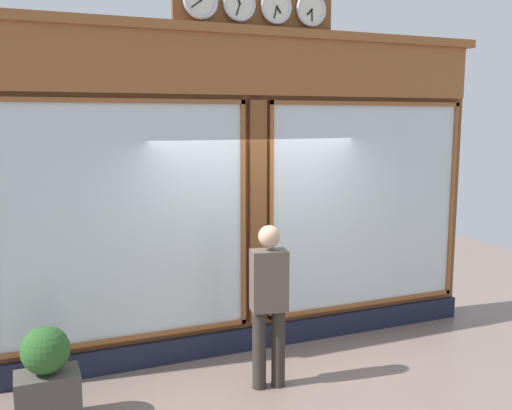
# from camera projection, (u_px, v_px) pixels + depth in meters

# --- Properties ---
(shop_facade) EXTENTS (6.05, 0.42, 4.24)m
(shop_facade) POSITION_uv_depth(u_px,v_px,m) (252.00, 191.00, 6.72)
(shop_facade) COLOR brown
(shop_facade) RESTS_ON ground_plane
(pedestrian) EXTENTS (0.39, 0.28, 1.69)m
(pedestrian) POSITION_uv_depth(u_px,v_px,m) (269.00, 300.00, 5.76)
(pedestrian) COLOR #312A24
(pedestrian) RESTS_ON ground_plane
(planter_box) EXTENTS (0.56, 0.36, 0.48)m
(planter_box) POSITION_uv_depth(u_px,v_px,m) (48.00, 398.00, 5.16)
(planter_box) COLOR #4C4742
(planter_box) RESTS_ON ground_plane
(planter_shrub) EXTENTS (0.43, 0.43, 0.43)m
(planter_shrub) POSITION_uv_depth(u_px,v_px,m) (45.00, 350.00, 5.09)
(planter_shrub) COLOR #285623
(planter_shrub) RESTS_ON planter_box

